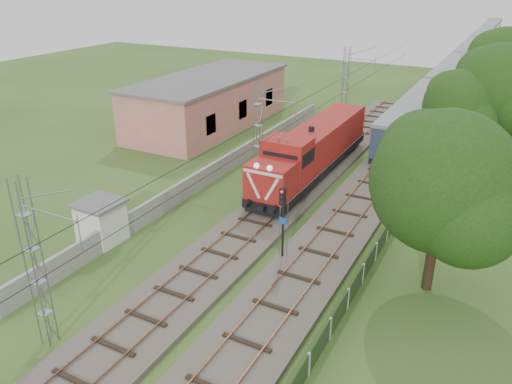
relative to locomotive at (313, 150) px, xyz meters
The scene contains 15 objects.
ground 15.77m from the locomotive, 90.00° to the right, with size 140.00×140.00×0.00m, color #31511E.
track_main 8.86m from the locomotive, 90.00° to the right, with size 4.20×70.00×0.45m.
track_side 6.99m from the locomotive, 41.35° to the left, with size 4.20×80.00×0.45m.
catenary 4.97m from the locomotive, 129.30° to the right, with size 3.31×70.00×8.00m.
boundary_wall 7.59m from the locomotive, 151.02° to the right, with size 0.25×40.00×1.50m, color #9E9E99.
station_building 17.19m from the locomotive, 150.75° to the left, with size 8.40×20.40×5.22m.
fence 15.02m from the locomotive, 57.59° to the right, with size 0.12×32.00×1.20m.
locomotive is the anchor object (origin of this frame).
coach_rake 57.43m from the locomotive, 85.01° to the left, with size 2.88×107.68×3.33m.
signal_post 13.06m from the locomotive, 75.45° to the right, with size 0.51×0.40×4.65m.
relay_hut 17.31m from the locomotive, 115.35° to the right, with size 2.64×2.64×2.66m.
tree_a 16.43m from the locomotive, 45.62° to the right, with size 7.37×7.01×9.55m.
tree_b 16.30m from the locomotive, 40.67° to the left, with size 7.70×7.34×9.99m.
tree_c 12.90m from the locomotive, 41.24° to the left, with size 6.20×5.91×8.04m.
tree_d 25.08m from the locomotive, 61.81° to the left, with size 7.84×7.46×10.16m.
Camera 1 is at (13.41, -19.31, 15.33)m, focal length 35.00 mm.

